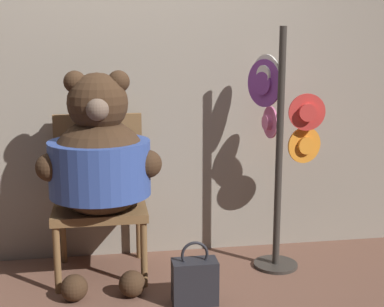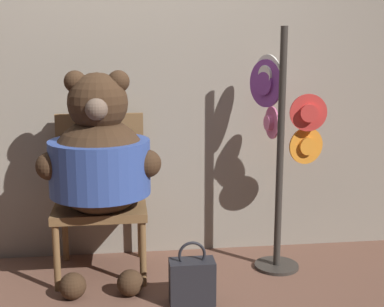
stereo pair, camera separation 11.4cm
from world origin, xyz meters
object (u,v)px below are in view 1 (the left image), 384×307
Objects in this scene: teddy_bear at (100,161)px; handbag_on_ground at (195,281)px; chair at (100,190)px; hat_display_rack at (280,137)px.

teddy_bear is 3.51× the size of handbag_on_ground.
chair is at bearing 92.90° from teddy_bear.
hat_display_rack reaches higher than chair.
hat_display_rack is 1.04m from handbag_on_ground.
teddy_bear is 0.83× the size of hat_display_rack.
chair is 0.77× the size of teddy_bear.
handbag_on_ground is at bearing -38.07° from teddy_bear.
teddy_bear is 1.12m from hat_display_rack.
hat_display_rack is (1.12, -0.10, 0.32)m from chair.
handbag_on_ground is at bearing -142.93° from hat_display_rack.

